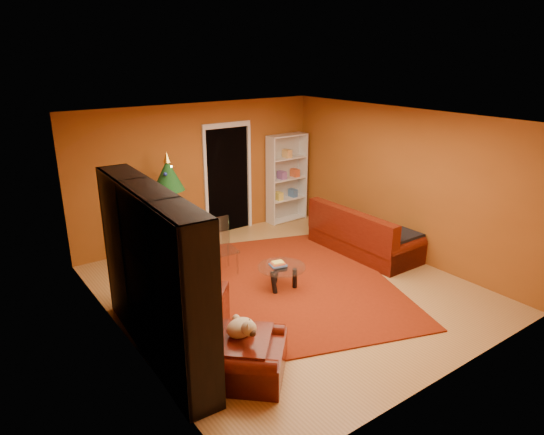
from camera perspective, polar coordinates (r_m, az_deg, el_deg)
floor at (r=7.61m, az=1.78°, el=-8.48°), size 5.00×5.50×0.05m
ceiling at (r=6.81m, az=2.01°, el=11.73°), size 5.00×5.50×0.05m
wall_back at (r=9.37m, az=-8.55°, el=5.29°), size 5.00×0.05×2.60m
wall_left at (r=5.99m, az=-17.69°, el=-3.33°), size 0.05×5.50×2.60m
wall_right at (r=8.81m, az=15.06°, el=3.97°), size 0.05×5.50×2.60m
doorway at (r=9.67m, az=-5.20°, el=4.32°), size 1.06×0.60×2.16m
rug at (r=7.70m, az=1.39°, el=-7.84°), size 4.34×4.67×0.02m
media_unit at (r=5.81m, az=-13.78°, el=-6.52°), size 0.54×2.71×2.07m
christmas_tree at (r=8.55m, az=-11.88°, el=1.14°), size 1.07×1.07×1.91m
gift_box_teal at (r=8.65m, az=-14.35°, el=-4.20°), size 0.35×0.35×0.33m
gift_box_green at (r=8.26m, az=-8.16°, el=-5.25°), size 0.27×0.27×0.24m
gift_box_red at (r=8.88m, az=-9.62°, el=-3.59°), size 0.30×0.30×0.23m
white_bookshelf at (r=10.30m, az=1.75°, el=4.60°), size 0.89×0.34×1.91m
armchair at (r=5.59m, az=-3.27°, el=-14.74°), size 1.37×1.37×0.76m
dog at (r=5.54m, az=-3.73°, el=-12.82°), size 0.49×0.50×0.25m
sofa at (r=8.90m, az=10.87°, el=-1.37°), size 0.93×2.05×0.88m
coffee_table at (r=7.50m, az=1.13°, el=-7.04°), size 0.88×0.88×0.46m
acrylic_chair at (r=7.93m, az=-5.82°, el=-3.85°), size 0.47×0.51×0.84m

